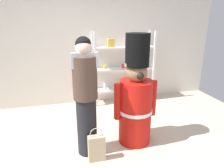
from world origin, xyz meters
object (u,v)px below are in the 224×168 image
object	(u,v)px
merchandise_shelf	(124,67)
shopping_bag	(97,148)
person_shopper	(86,96)
teddy_bear_guard	(136,99)

from	to	relation	value
merchandise_shelf	shopping_bag	size ratio (longest dim) A/B	3.25
merchandise_shelf	shopping_bag	world-z (taller)	merchandise_shelf
merchandise_shelf	person_shopper	size ratio (longest dim) A/B	0.98
teddy_bear_guard	shopping_bag	size ratio (longest dim) A/B	3.37
teddy_bear_guard	shopping_bag	xyz separation A→B (m)	(-0.67, -0.32, -0.52)
teddy_bear_guard	shopping_bag	bearing A→B (deg)	-154.19
person_shopper	shopping_bag	distance (m)	0.72
merchandise_shelf	person_shopper	distance (m)	2.05
person_shopper	merchandise_shelf	bearing A→B (deg)	57.86
merchandise_shelf	teddy_bear_guard	distance (m)	1.67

